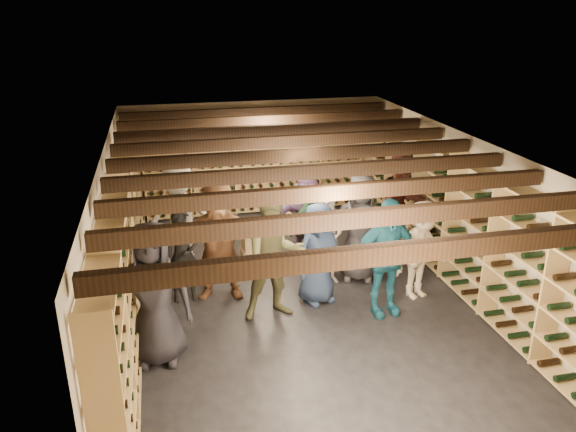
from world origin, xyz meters
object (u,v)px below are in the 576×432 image
(crate_stack_left, at_px, (256,240))
(person_8, at_px, (401,206))
(crate_loose, at_px, (282,219))
(person_7, at_px, (329,240))
(person_1, at_px, (183,255))
(person_3, at_px, (421,251))
(crate_stack_right, at_px, (314,223))
(person_0, at_px, (154,294))
(person_11, at_px, (307,217))
(person_6, at_px, (319,254))
(person_9, at_px, (180,218))
(person_4, at_px, (385,257))
(person_5, at_px, (219,240))
(person_2, at_px, (275,257))
(person_12, at_px, (360,227))
(person_10, at_px, (311,229))

(crate_stack_left, height_order, person_8, person_8)
(crate_loose, distance_m, person_7, 2.85)
(person_1, bearing_deg, person_3, -15.39)
(crate_stack_right, height_order, person_0, person_0)
(person_8, bearing_deg, person_7, -164.30)
(person_11, bearing_deg, crate_loose, 112.94)
(crate_stack_right, distance_m, person_3, 3.14)
(crate_stack_right, xyz_separation_m, person_6, (-0.70, -2.74, 0.63))
(person_9, bearing_deg, person_6, -22.95)
(crate_stack_left, distance_m, person_4, 2.82)
(person_5, relative_size, person_11, 1.23)
(person_1, distance_m, person_11, 2.49)
(person_11, bearing_deg, person_6, -78.77)
(person_4, distance_m, person_9, 3.55)
(person_0, bearing_deg, crate_loose, 67.45)
(person_3, bearing_deg, person_6, 153.51)
(person_11, bearing_deg, crate_stack_right, 87.77)
(person_2, relative_size, person_9, 1.00)
(person_8, relative_size, person_11, 1.24)
(person_11, bearing_deg, person_12, -38.82)
(crate_stack_right, bearing_deg, crate_loose, 134.07)
(crate_stack_right, distance_m, person_12, 2.28)
(person_10, bearing_deg, crate_stack_right, 49.13)
(person_0, relative_size, person_12, 1.04)
(person_1, xyz_separation_m, person_10, (2.17, 0.56, 0.01))
(crate_stack_right, bearing_deg, person_6, -104.41)
(crate_stack_left, relative_size, person_0, 0.36)
(person_5, relative_size, person_7, 1.22)
(crate_loose, height_order, person_12, person_12)
(person_9, bearing_deg, person_7, -8.80)
(person_5, bearing_deg, person_1, -166.08)
(person_9, height_order, person_10, person_9)
(crate_stack_left, xyz_separation_m, person_0, (-1.75, -2.79, 0.61))
(crate_loose, height_order, person_10, person_10)
(person_11, bearing_deg, person_1, -133.71)
(person_7, distance_m, person_9, 2.53)
(crate_stack_right, relative_size, person_6, 0.33)
(person_6, bearing_deg, crate_stack_right, 54.97)
(person_2, height_order, person_4, person_2)
(person_0, xyz_separation_m, person_10, (2.59, 2.09, -0.19))
(person_6, bearing_deg, crate_loose, 66.65)
(person_4, height_order, person_7, person_4)
(person_4, bearing_deg, person_1, 154.03)
(person_6, bearing_deg, person_10, 59.74)
(person_7, distance_m, person_12, 0.57)
(person_6, bearing_deg, crate_stack_left, 89.93)
(person_2, bearing_deg, person_4, -14.25)
(person_2, distance_m, person_10, 1.64)
(person_4, bearing_deg, person_7, 110.17)
(person_5, bearing_deg, person_7, 12.60)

